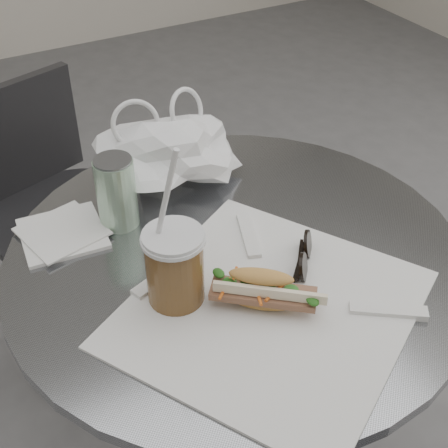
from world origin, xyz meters
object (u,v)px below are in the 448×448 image
chair_far (73,252)px  iced_coffee (175,266)px  banh_mi (262,290)px  sunglasses (304,257)px  cafe_table (235,360)px  drink_can (116,192)px

chair_far → iced_coffee: bearing=73.0°
iced_coffee → banh_mi: bearing=-36.5°
chair_far → iced_coffee: iced_coffee is taller
banh_mi → sunglasses: size_ratio=2.13×
cafe_table → chair_far: bearing=103.6°
drink_can → iced_coffee: bearing=-88.4°
cafe_table → sunglasses: 0.31m
banh_mi → sunglasses: 0.12m
sunglasses → drink_can: size_ratio=0.70×
chair_far → banh_mi: size_ratio=4.05×
cafe_table → chair_far: 0.63m
chair_far → iced_coffee: 0.80m
banh_mi → sunglasses: (0.11, 0.05, -0.02)m
chair_far → cafe_table: bearing=85.6°
cafe_table → chair_far: (-0.14, 0.60, -0.12)m
cafe_table → drink_can: size_ratio=5.90×
cafe_table → drink_can: bearing=130.5°
banh_mi → sunglasses: bearing=62.4°
drink_can → cafe_table: bearing=-49.5°
chair_far → sunglasses: 0.83m
drink_can → banh_mi: bearing=-69.6°
banh_mi → iced_coffee: size_ratio=0.71×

